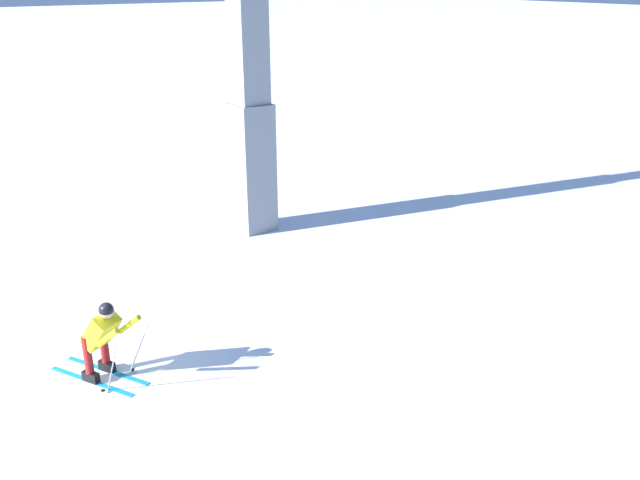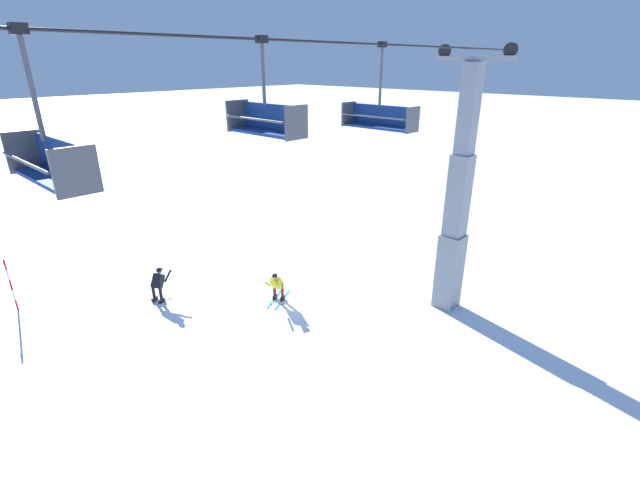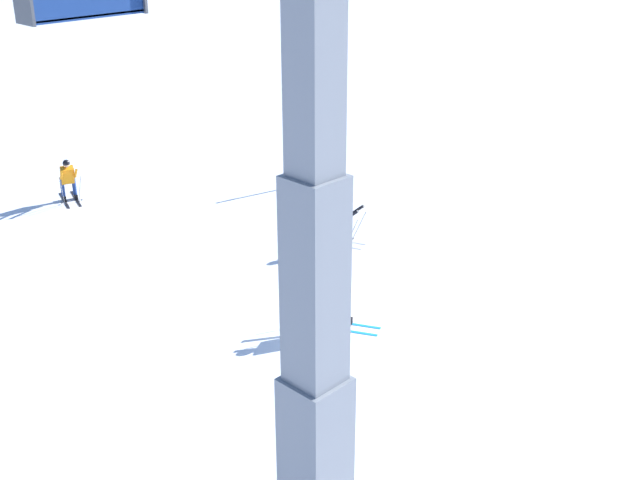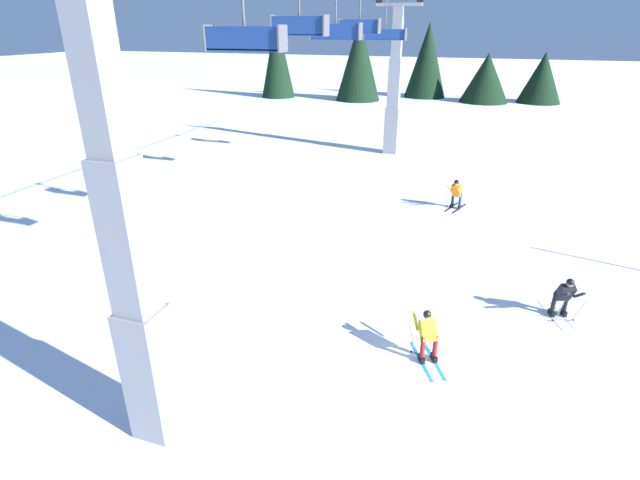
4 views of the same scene
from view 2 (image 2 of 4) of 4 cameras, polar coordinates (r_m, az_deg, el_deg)
name	(u,v)px [view 2 (image 2 of 4)]	position (r m, az deg, el deg)	size (l,w,h in m)	color
ground_plane	(265,292)	(19.55, -7.03, -6.65)	(260.00, 260.00, 0.00)	white
skier_carving_main	(277,285)	(18.41, -5.61, -5.74)	(1.73, 1.25, 1.51)	#198CCC
lift_tower_near	(457,211)	(17.51, 17.15, 3.54)	(0.84, 2.71, 9.87)	gray
chairlift_seat_nearest	(380,116)	(12.22, 7.78, 15.47)	(0.61, 2.10, 2.12)	black
chairlift_seat_second	(268,119)	(9.31, -6.73, 15.19)	(0.61, 1.84, 1.84)	black
chairlift_seat_middle	(54,160)	(7.42, -31.01, 8.82)	(0.61, 2.05, 2.06)	black
trail_marker_pole	(10,283)	(21.37, -35.00, -4.58)	(0.07, 0.28, 2.24)	red
skier_distant_downhill	(158,283)	(19.58, -20.08, -5.16)	(1.73, 1.10, 1.56)	white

